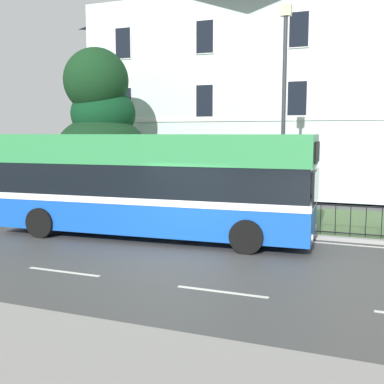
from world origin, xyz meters
name	(u,v)px	position (x,y,z in m)	size (l,w,h in m)	color
ground_plane	(186,252)	(0.00, 1.09, -0.02)	(60.00, 56.00, 0.18)	#434342
georgian_townhouse	(272,81)	(-1.01, 16.84, 6.33)	(18.68, 10.41, 12.36)	silver
iron_verge_railing	(195,210)	(-1.01, 4.40, 0.62)	(19.55, 0.04, 0.97)	black
evergreen_tree	(99,139)	(-7.16, 8.05, 3.06)	(4.34, 4.18, 7.17)	#423328
single_decker_bus	(151,184)	(-1.75, 2.48, 1.73)	(10.29, 3.01, 3.28)	blue
street_lamp_post	(284,103)	(1.84, 5.46, 4.34)	(0.36, 0.24, 7.44)	#333338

